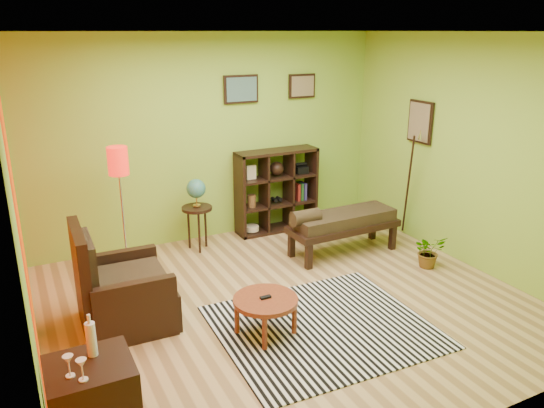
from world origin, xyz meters
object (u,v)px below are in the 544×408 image
globe_table (196,197)px  cube_shelf (277,191)px  floor_lamp (119,173)px  coffee_table (266,303)px  bench (341,222)px  armchair (120,295)px  side_cabinet (93,406)px  potted_plant (428,254)px

globe_table → cube_shelf: 1.31m
globe_table → floor_lamp: bearing=-159.0°
coffee_table → bench: 2.18m
coffee_table → bench: size_ratio=0.41×
armchair → side_cabinet: size_ratio=1.07×
side_cabinet → bench: (3.45, 2.11, 0.10)m
side_cabinet → armchair: bearing=72.5°
cube_shelf → bench: (0.33, -1.16, -0.16)m
floor_lamp → globe_table: (1.03, 0.39, -0.54)m
floor_lamp → side_cabinet: bearing=-106.5°
bench → globe_table: bearing=149.0°
floor_lamp → bench: bearing=-12.3°
side_cabinet → floor_lamp: size_ratio=0.63×
potted_plant → coffee_table: bearing=-169.3°
cube_shelf → side_cabinet: bearing=-133.6°
floor_lamp → bench: (2.65, -0.58, -0.84)m
floor_lamp → bench: floor_lamp is taller
coffee_table → cube_shelf: 2.85m
side_cabinet → cube_shelf: 4.52m
floor_lamp → globe_table: floor_lamp is taller
armchair → side_cabinet: 1.68m
floor_lamp → potted_plant: bearing=-22.7°
coffee_table → potted_plant: coffee_table is taller
coffee_table → globe_table: size_ratio=0.64×
armchair → potted_plant: 3.71m
floor_lamp → potted_plant: (3.40, -1.42, -1.11)m
side_cabinet → floor_lamp: (0.80, 2.69, 0.93)m
globe_table → potted_plant: bearing=-37.5°
coffee_table → side_cabinet: size_ratio=0.63×
coffee_table → bench: (1.74, 1.32, 0.11)m
floor_lamp → potted_plant: size_ratio=3.76×
armchair → globe_table: armchair is taller
armchair → cube_shelf: cube_shelf is taller
bench → potted_plant: bearing=-48.5°
globe_table → bench: bearing=-31.0°
armchair → bench: 2.99m
armchair → bench: bearing=9.7°
armchair → floor_lamp: bearing=74.9°
armchair → side_cabinet: (-0.50, -1.61, 0.02)m
bench → potted_plant: (0.75, -0.84, -0.28)m
floor_lamp → cube_shelf: floor_lamp is taller
cube_shelf → armchair: bearing=-147.5°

